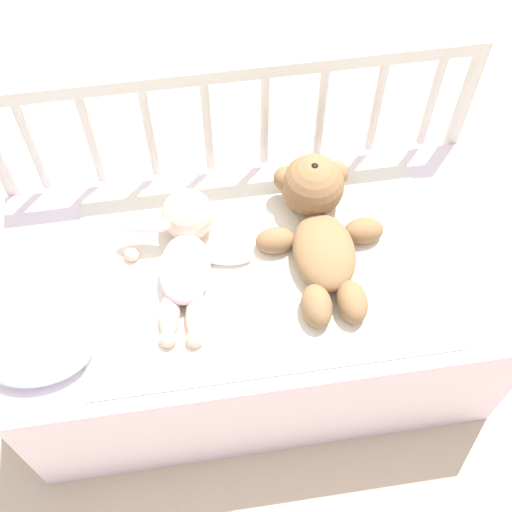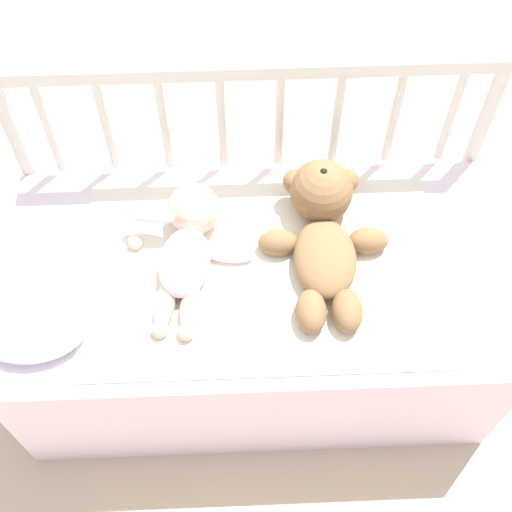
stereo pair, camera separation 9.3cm
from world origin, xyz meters
name	(u,v)px [view 1 (the left image)]	position (x,y,z in m)	size (l,w,h in m)	color
ground_plane	(256,348)	(0.00, 0.00, 0.00)	(12.00, 12.00, 0.00)	#C6B293
crib_mattress	(256,313)	(0.00, 0.00, 0.22)	(1.18, 0.60, 0.44)	silver
crib_rail	(236,135)	(0.00, 0.33, 0.55)	(1.18, 0.04, 0.78)	beige
blanket	(261,267)	(0.01, 0.00, 0.45)	(0.83, 0.54, 0.01)	silver
teddy_bear	(319,221)	(0.16, 0.07, 0.50)	(0.31, 0.43, 0.16)	olive
baby	(186,251)	(-0.16, 0.05, 0.49)	(0.30, 0.38, 0.12)	white
small_pillow	(38,352)	(-0.50, -0.15, 0.47)	(0.24, 0.16, 0.06)	silver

